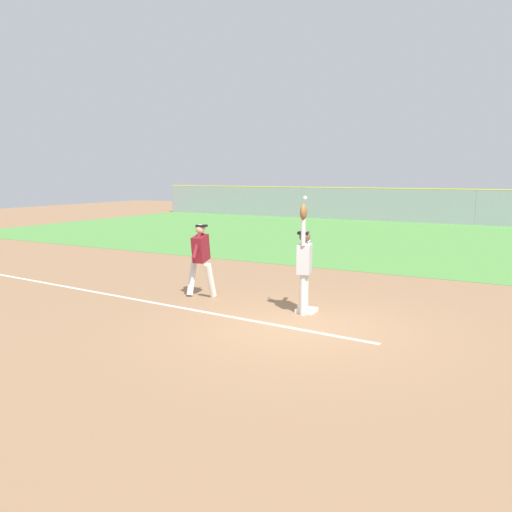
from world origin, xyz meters
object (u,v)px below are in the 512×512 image
object	(u,v)px
baseball	(305,198)
parked_car_red	(499,211)
fielder	(304,260)
parked_car_green	(399,207)
first_base	(307,310)
runner	(201,255)

from	to	relation	value
baseball	parked_car_red	bearing A→B (deg)	87.49
fielder	parked_car_green	world-z (taller)	fielder
parked_car_green	parked_car_red	xyz separation A→B (m)	(6.08, -0.18, 0.00)
fielder	parked_car_red	bearing A→B (deg)	-108.55
first_base	fielder	world-z (taller)	fielder
baseball	parked_car_green	size ratio (longest dim) A/B	0.02
parked_car_red	fielder	bearing A→B (deg)	-93.16
parked_car_green	parked_car_red	size ratio (longest dim) A/B	1.02
runner	parked_car_green	bearing A→B (deg)	85.55
first_base	runner	size ratio (longest dim) A/B	0.22
fielder	runner	distance (m)	2.76
first_base	parked_car_red	world-z (taller)	parked_car_red
first_base	parked_car_red	bearing A→B (deg)	87.36
baseball	runner	bearing A→B (deg)	173.34
runner	baseball	xyz separation A→B (m)	(2.79, -0.33, 1.40)
fielder	baseball	world-z (taller)	baseball
baseball	parked_car_green	distance (m)	26.50
fielder	runner	size ratio (longest dim) A/B	1.33
first_base	parked_car_red	size ratio (longest dim) A/B	0.09
first_base	baseball	bearing A→B (deg)	-79.28
parked_car_green	baseball	bearing A→B (deg)	-75.86
parked_car_green	parked_car_red	bearing A→B (deg)	1.67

